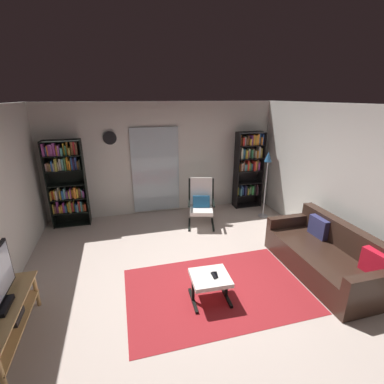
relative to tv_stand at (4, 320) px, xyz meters
The scene contains 15 objects.
ground_plane 2.46m from the tv_stand, 12.98° to the left, with size 7.02×7.02×0.00m, color beige.
wall_back 4.30m from the tv_stand, 55.42° to the left, with size 5.60×0.06×2.60m, color silver.
wall_right 5.19m from the tv_stand, ahead, with size 0.06×6.00×2.60m, color silver.
glass_door_panel 4.09m from the tv_stand, 57.03° to the left, with size 1.10×0.01×2.00m, color silver.
area_rug 2.65m from the tv_stand, ahead, with size 2.61×1.69×0.01m, color maroon.
tv_stand is the anchor object (origin of this frame).
bookshelf_near_tv 3.27m from the tv_stand, 85.27° to the left, with size 0.76×0.30×1.87m.
bookshelf_near_sofa 5.56m from the tv_stand, 35.48° to the left, with size 0.69×0.30×1.90m.
leather_sofa 4.46m from the tv_stand, ahead, with size 0.92×1.97×0.80m.
lounge_armchair 3.93m from the tv_stand, 39.16° to the left, with size 0.71×0.77×1.02m.
ottoman 2.46m from the tv_stand, ahead, with size 0.54×0.50×0.39m.
tv_remote 2.50m from the tv_stand, ahead, with size 0.04×0.14×0.02m, color black.
cell_phone 2.53m from the tv_stand, ahead, with size 0.07×0.14×0.01m, color black.
floor_lamp_by_shelf 5.27m from the tv_stand, 28.29° to the left, with size 0.22×0.22×1.56m.
wall_clock 3.89m from the tv_stand, 70.00° to the left, with size 0.29×0.03×0.29m.
Camera 1 is at (-0.97, -3.42, 2.71)m, focal length 25.66 mm.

